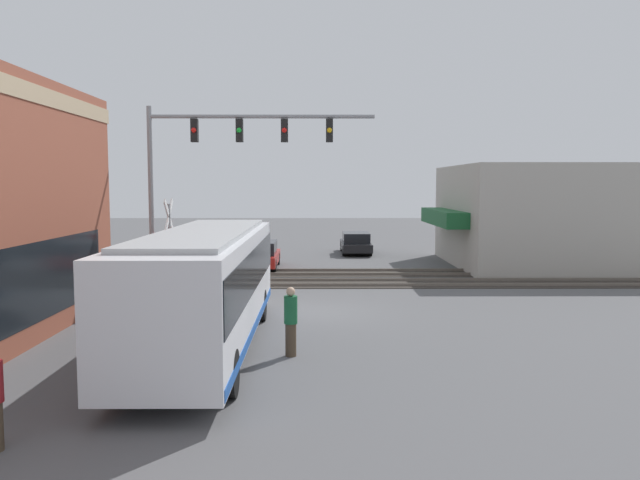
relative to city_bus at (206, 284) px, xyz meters
name	(u,v)px	position (x,y,z in m)	size (l,w,h in m)	color
ground_plane	(313,312)	(4.81, -2.80, -1.75)	(120.00, 120.00, 0.00)	#565659
shop_building	(539,216)	(17.08, -14.86, 0.93)	(10.32, 10.40, 5.36)	#B2ADA3
city_bus	(206,284)	(0.00, 0.00, 0.00)	(11.23, 2.59, 3.17)	silver
traffic_signal_gantry	(223,152)	(8.49, 0.77, 3.90)	(0.42, 8.93, 7.42)	gray
crossing_signal	(169,237)	(8.43, 2.94, 0.55)	(1.41, 1.18, 3.81)	gray
rail_track_near	(314,283)	(10.81, -2.80, -1.72)	(2.60, 60.00, 0.15)	#332D28
rail_track_far	(314,273)	(14.01, -2.80, -1.72)	(2.60, 60.00, 0.15)	#332D28
parked_car_red	(260,256)	(15.96, 0.00, -1.08)	(4.61, 1.82, 1.43)	#B21E19
parked_car_black	(356,244)	(22.86, -5.40, -1.11)	(4.63, 1.82, 1.35)	black
pedestrian_near_bus	(291,321)	(-0.72, -2.26, -0.84)	(0.34, 0.34, 1.78)	#473828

